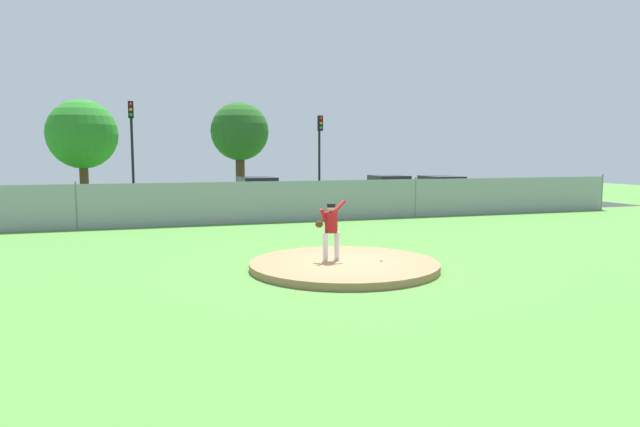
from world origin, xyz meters
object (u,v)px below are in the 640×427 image
(baseball, at_px, (381,260))
(parked_car_champagne, at_px, (389,192))
(parked_car_burgundy, at_px, (441,192))
(traffic_light_near, at_px, (132,136))
(pitcher_youth, at_px, (331,226))
(traffic_light_far, at_px, (320,144))
(parked_car_teal, at_px, (257,195))

(baseball, height_order, parked_car_champagne, parked_car_champagne)
(parked_car_champagne, bearing_deg, parked_car_burgundy, -8.99)
(parked_car_burgundy, bearing_deg, traffic_light_near, 164.24)
(pitcher_youth, xyz_separation_m, traffic_light_far, (5.72, 18.81, 2.45))
(baseball, xyz_separation_m, parked_car_teal, (-0.10, 15.22, 0.60))
(pitcher_youth, relative_size, baseball, 20.52)
(baseball, height_order, traffic_light_far, traffic_light_far)
(parked_car_burgundy, distance_m, parked_car_teal, 10.27)
(baseball, bearing_deg, pitcher_youth, 154.63)
(parked_car_teal, bearing_deg, parked_car_burgundy, -3.20)
(parked_car_burgundy, distance_m, traffic_light_near, 17.17)
(pitcher_youth, relative_size, parked_car_teal, 0.36)
(baseball, distance_m, parked_car_burgundy, 17.83)
(baseball, relative_size, traffic_light_far, 0.01)
(parked_car_teal, height_order, traffic_light_near, traffic_light_near)
(baseball, relative_size, parked_car_teal, 0.02)
(parked_car_champagne, height_order, traffic_light_far, traffic_light_far)
(parked_car_champagne, relative_size, parked_car_teal, 0.99)
(baseball, relative_size, traffic_light_near, 0.01)
(parked_car_teal, relative_size, traffic_light_far, 0.82)
(parked_car_burgundy, bearing_deg, pitcher_youth, -128.69)
(parked_car_champagne, bearing_deg, pitcher_youth, -119.74)
(parked_car_champagne, distance_m, traffic_light_far, 5.66)
(parked_car_champagne, xyz_separation_m, parked_car_teal, (-7.28, 0.10, 0.01))
(pitcher_youth, distance_m, traffic_light_near, 19.54)
(baseball, distance_m, traffic_light_near, 20.51)
(pitcher_youth, relative_size, traffic_light_near, 0.27)
(baseball, distance_m, parked_car_teal, 15.24)
(pitcher_youth, xyz_separation_m, traffic_light_near, (-4.97, 18.69, 2.77))
(parked_car_teal, height_order, traffic_light_far, traffic_light_far)
(parked_car_burgundy, xyz_separation_m, traffic_light_near, (-16.26, 4.59, 3.02))
(parked_car_champagne, height_order, traffic_light_near, traffic_light_near)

